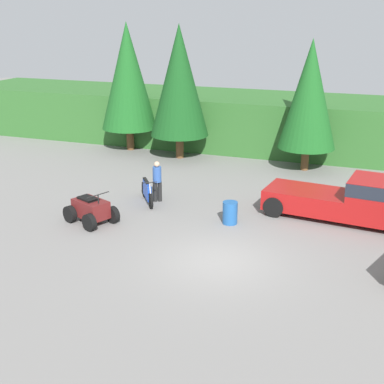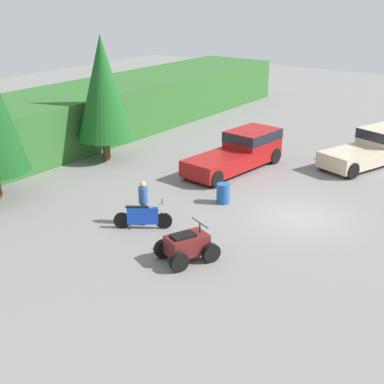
{
  "view_description": "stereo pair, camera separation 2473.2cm",
  "coord_description": "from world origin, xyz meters",
  "px_view_note": "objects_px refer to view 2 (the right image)",
  "views": [
    {
      "loc": [
        4.66,
        -15.33,
        7.86
      ],
      "look_at": [
        -2.26,
        3.77,
        0.95
      ],
      "focal_mm": 50.0,
      "sensor_mm": 36.0,
      "label": 1
    },
    {
      "loc": [
        -18.95,
        -8.04,
        8.84
      ],
      "look_at": [
        -2.26,
        3.77,
        0.95
      ],
      "focal_mm": 50.0,
      "sensor_mm": 36.0,
      "label": 2
    }
  ],
  "objects_px": {
    "dirt_bike": "(143,217)",
    "pickup_truck_second": "(374,146)",
    "pickup_truck_red": "(241,150)",
    "steel_barrel": "(223,193)",
    "rider_person": "(143,201)",
    "quad_atv": "(187,246)"
  },
  "relations": [
    {
      "from": "dirt_bike",
      "to": "pickup_truck_second",
      "type": "bearing_deg",
      "value": 35.94
    },
    {
      "from": "pickup_truck_red",
      "to": "steel_barrel",
      "type": "distance_m",
      "value": 5.02
    },
    {
      "from": "dirt_bike",
      "to": "steel_barrel",
      "type": "distance_m",
      "value": 4.19
    },
    {
      "from": "pickup_truck_red",
      "to": "rider_person",
      "type": "distance_m",
      "value": 8.32
    },
    {
      "from": "pickup_truck_second",
      "to": "rider_person",
      "type": "height_order",
      "value": "pickup_truck_second"
    },
    {
      "from": "dirt_bike",
      "to": "quad_atv",
      "type": "height_order",
      "value": "quad_atv"
    },
    {
      "from": "pickup_truck_second",
      "to": "dirt_bike",
      "type": "relative_size",
      "value": 3.0
    },
    {
      "from": "rider_person",
      "to": "steel_barrel",
      "type": "relative_size",
      "value": 2.03
    },
    {
      "from": "pickup_truck_red",
      "to": "steel_barrel",
      "type": "bearing_deg",
      "value": -151.66
    },
    {
      "from": "pickup_truck_second",
      "to": "dirt_bike",
      "type": "xyz_separation_m",
      "value": [
        -13.28,
        4.68,
        -0.49
      ]
    },
    {
      "from": "dirt_bike",
      "to": "quad_atv",
      "type": "bearing_deg",
      "value": -55.17
    },
    {
      "from": "quad_atv",
      "to": "steel_barrel",
      "type": "height_order",
      "value": "quad_atv"
    },
    {
      "from": "pickup_truck_second",
      "to": "quad_atv",
      "type": "xyz_separation_m",
      "value": [
        -14.36,
        1.79,
        -0.45
      ]
    },
    {
      "from": "quad_atv",
      "to": "steel_barrel",
      "type": "relative_size",
      "value": 2.61
    },
    {
      "from": "quad_atv",
      "to": "rider_person",
      "type": "bearing_deg",
      "value": 88.7
    },
    {
      "from": "pickup_truck_red",
      "to": "quad_atv",
      "type": "relative_size",
      "value": 2.68
    },
    {
      "from": "pickup_truck_red",
      "to": "pickup_truck_second",
      "type": "xyz_separation_m",
      "value": [
        4.6,
        -5.38,
        -0.0
      ]
    },
    {
      "from": "dirt_bike",
      "to": "quad_atv",
      "type": "relative_size",
      "value": 0.84
    },
    {
      "from": "pickup_truck_red",
      "to": "steel_barrel",
      "type": "relative_size",
      "value": 6.99
    },
    {
      "from": "pickup_truck_second",
      "to": "dirt_bike",
      "type": "bearing_deg",
      "value": 179.69
    },
    {
      "from": "rider_person",
      "to": "steel_barrel",
      "type": "bearing_deg",
      "value": 42.58
    },
    {
      "from": "dirt_bike",
      "to": "quad_atv",
      "type": "xyz_separation_m",
      "value": [
        -1.08,
        -2.89,
        0.04
      ]
    }
  ]
}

